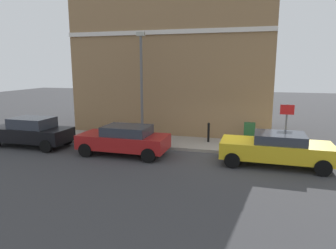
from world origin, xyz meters
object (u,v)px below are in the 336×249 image
Objects in this scene: car_black at (31,132)px; utility_cabinet at (249,135)px; car_red at (124,139)px; bollard_near_cabinet at (209,132)px; lamppost at (142,82)px; street_sign at (286,121)px; car_yellow at (276,148)px.

car_black is 3.72× the size of utility_cabinet.
bollard_near_cabinet is at bearing -139.49° from car_red.
lamppost reaches higher than utility_cabinet.
utility_cabinet is (2.83, -5.65, -0.06)m from car_red.
utility_cabinet is 0.50× the size of street_sign.
car_black reaches higher than utility_cabinet.
car_red is at bearing 3.19° from car_yellow.
utility_cabinet is at bearing -164.72° from car_black.
car_yellow is 12.02m from car_black.
utility_cabinet is 6.29m from lamppost.
car_black is at bearing -0.91° from car_red.
car_black is 6.30m from lamppost.
bollard_near_cabinet is 4.47m from lamppost.
lamppost reaches higher than bollard_near_cabinet.
bollard_near_cabinet is 0.45× the size of street_sign.
car_yellow is 0.79× the size of lamppost.
lamppost reaches higher than car_red.
car_red reaches higher than utility_cabinet.
utility_cabinet reaches higher than bollard_near_cabinet.
lamppost is (1.09, 7.29, 1.64)m from street_sign.
lamppost is at bearing 91.82° from utility_cabinet.
street_sign is (1.56, -7.23, 0.92)m from car_red.
car_black reaches higher than bollard_near_cabinet.
bollard_near_cabinet is at bearing 87.26° from utility_cabinet.
car_red is (-0.19, 6.74, 0.01)m from car_yellow.
car_yellow is 3.93× the size of utility_cabinet.
street_sign reaches higher than car_black.
car_yellow is 1.08× the size of car_red.
bollard_near_cabinet is at bearing -39.22° from car_yellow.
street_sign is at bearing -108.05° from car_yellow.
bollard_near_cabinet is (2.93, -3.56, -0.04)m from car_red.
car_red is 5.28m from car_black.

